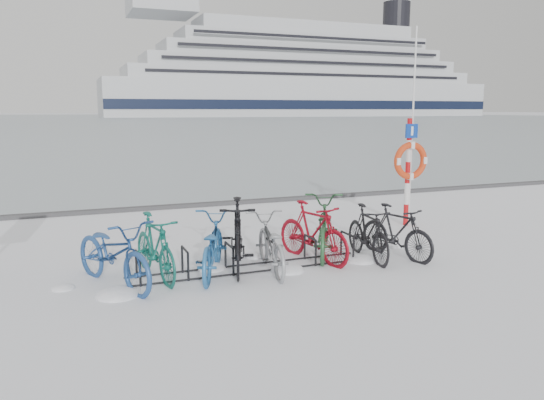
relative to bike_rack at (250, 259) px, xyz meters
The scene contains 16 objects.
ground 0.18m from the bike_rack, ahead, with size 900.00×900.00×0.00m, color white.
ice_sheet 155.00m from the bike_rack, 90.00° to the left, with size 400.00×298.00×0.02m, color #A2AFB7.
quay_edge 5.90m from the bike_rack, 90.00° to the left, with size 400.00×0.25×0.10m, color #3F3F42.
bike_rack is the anchor object (origin of this frame).
lifebuoy_station 4.94m from the bike_rack, 22.94° to the left, with size 0.84×0.23×4.37m.
cruise_ferry 206.27m from the bike_rack, 65.38° to the left, with size 154.76×29.15×50.85m.
bike_0 2.18m from the bike_rack, behind, with size 0.71×2.03×1.07m, color navy.
bike_1 1.56m from the bike_rack, behind, with size 0.49×1.72×1.04m, color #105B4E.
bike_2 0.72m from the bike_rack, behind, with size 0.65×1.88×0.99m, color #2562A0.
bike_3 0.47m from the bike_rack, 137.39° to the left, with size 0.55×1.96×1.18m, color black.
bike_4 0.44m from the bike_rack, 26.94° to the right, with size 0.63×1.80×0.94m, color gray.
bike_5 1.25m from the bike_rack, ahead, with size 0.50×1.76×1.06m, color maroon.
bike_6 1.64m from the bike_rack, 16.02° to the left, with size 0.71×2.03×1.07m, color #24522D.
bike_7 2.16m from the bike_rack, ahead, with size 0.46×1.63×0.98m, color black.
bike_8 2.69m from the bike_rack, ahead, with size 0.46×1.62×0.97m, color black.
snow_drifts 0.25m from the bike_rack, 20.31° to the right, with size 6.32×1.67×0.22m.
Camera 1 is at (-2.72, -7.95, 2.59)m, focal length 35.00 mm.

